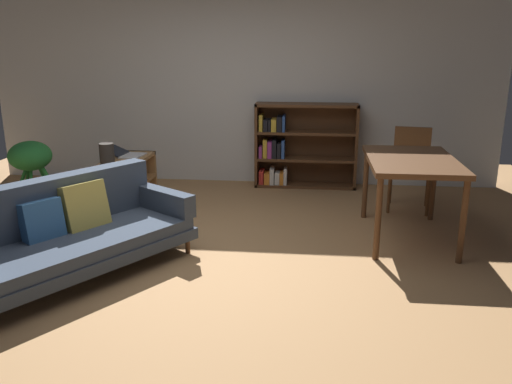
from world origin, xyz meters
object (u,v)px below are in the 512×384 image
object	(u,v)px
media_console	(123,186)
potted_floor_plant	(31,164)
desk_speaker	(107,156)
bookshelf	(298,146)
dining_table	(411,167)
fabric_couch	(70,231)
open_laptop	(127,154)
dining_chair_near	(411,163)

from	to	relation	value
media_console	potted_floor_plant	size ratio (longest dim) A/B	1.56
media_console	desk_speaker	distance (m)	0.55
bookshelf	dining_table	bearing A→B (deg)	-58.82
fabric_couch	open_laptop	xyz separation A→B (m)	(-0.17, 1.91, 0.25)
media_console	desk_speaker	bearing A→B (deg)	-93.11
bookshelf	media_console	bearing A→B (deg)	-145.72
dining_table	dining_chair_near	xyz separation A→B (m)	(0.18, 1.00, -0.18)
media_console	potted_floor_plant	world-z (taller)	potted_floor_plant
media_console	potted_floor_plant	bearing A→B (deg)	178.01
fabric_couch	open_laptop	bearing A→B (deg)	95.06
potted_floor_plant	dining_table	world-z (taller)	dining_table
media_console	dining_table	xyz separation A→B (m)	(3.06, -0.54, 0.42)
fabric_couch	media_console	xyz separation A→B (m)	(-0.14, 1.63, -0.07)
desk_speaker	dining_chair_near	bearing A→B (deg)	13.91
media_console	potted_floor_plant	distance (m)	1.11
dining_chair_near	dining_table	bearing A→B (deg)	-100.29
open_laptop	desk_speaker	distance (m)	0.63
open_laptop	fabric_couch	bearing A→B (deg)	-84.94
desk_speaker	potted_floor_plant	world-z (taller)	desk_speaker
media_console	bookshelf	bearing A→B (deg)	34.28
bookshelf	desk_speaker	bearing A→B (deg)	-139.55
open_laptop	bookshelf	distance (m)	2.23
desk_speaker	dining_chair_near	size ratio (longest dim) A/B	0.29
fabric_couch	desk_speaker	distance (m)	1.34
media_console	open_laptop	world-z (taller)	open_laptop
dining_table	bookshelf	xyz separation A→B (m)	(-1.12, 1.86, -0.18)
open_laptop	dining_chair_near	world-z (taller)	dining_chair_near
desk_speaker	dining_chair_near	world-z (taller)	dining_chair_near
media_console	potted_floor_plant	xyz separation A→B (m)	(-1.09, 0.04, 0.23)
potted_floor_plant	bookshelf	world-z (taller)	bookshelf
media_console	open_laptop	bearing A→B (deg)	96.49
fabric_couch	dining_chair_near	size ratio (longest dim) A/B	2.22
media_console	open_laptop	xyz separation A→B (m)	(-0.03, 0.28, 0.31)
potted_floor_plant	dining_chair_near	xyz separation A→B (m)	(4.33, 0.42, 0.02)
desk_speaker	dining_table	bearing A→B (deg)	-3.51
open_laptop	potted_floor_plant	world-z (taller)	potted_floor_plant
media_console	bookshelf	distance (m)	2.36
potted_floor_plant	bookshelf	bearing A→B (deg)	22.98
fabric_couch	potted_floor_plant	world-z (taller)	potted_floor_plant
desk_speaker	dining_table	size ratio (longest dim) A/B	0.21
open_laptop	dining_chair_near	distance (m)	3.28
dining_table	dining_chair_near	world-z (taller)	dining_chair_near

